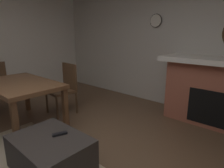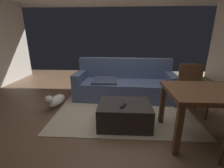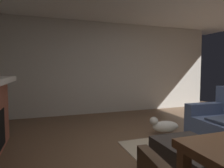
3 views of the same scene
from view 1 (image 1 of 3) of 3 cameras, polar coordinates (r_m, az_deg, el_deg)
wall_back_fireplace_side at (r=4.04m, az=20.42°, el=10.75°), size 7.11×0.12×2.52m
ottoman_coffee_table at (r=2.34m, az=-17.62°, el=-19.12°), size 0.85×0.63×0.39m
tv_remote at (r=2.26m, az=-15.21°, el=-14.05°), size 0.10×0.17×0.02m
dining_table at (r=3.33m, az=-25.57°, el=-1.00°), size 1.40×0.86×0.74m
dining_chair_south at (r=3.73m, az=-13.71°, el=-0.46°), size 0.48×0.48×0.93m
wall_clock at (r=4.21m, az=12.86°, el=17.80°), size 0.27×0.03×0.27m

